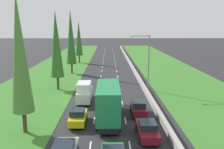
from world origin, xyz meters
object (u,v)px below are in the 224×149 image
at_px(yellow_hatchback_left_lane, 78,117).
at_px(poplar_tree_third, 56,44).
at_px(green_box_truck_centre_lane, 108,101).
at_px(poplar_tree_fifth, 79,38).
at_px(poplar_tree_fourth, 71,37).
at_px(street_light_mast, 147,59).
at_px(maroon_hatchback_right_lane, 138,108).
at_px(poplar_tree_second, 20,55).
at_px(maroon_sedan_right_lane, 147,130).
at_px(white_van_left_lane, 84,92).

distance_m(yellow_hatchback_left_lane, poplar_tree_third, 16.77).
height_order(green_box_truck_centre_lane, poplar_tree_fifth, poplar_tree_fifth).
xyz_separation_m(poplar_tree_fourth, street_light_mast, (14.23, -14.72, -2.77)).
xyz_separation_m(poplar_tree_fifth, street_light_mast, (14.42, -30.38, -1.70)).
height_order(green_box_truck_centre_lane, street_light_mast, street_light_mast).
distance_m(maroon_hatchback_right_lane, poplar_tree_second, 14.47).
height_order(maroon_sedan_right_lane, poplar_tree_fourth, poplar_tree_fourth).
distance_m(white_van_left_lane, maroon_hatchback_right_lane, 8.63).
distance_m(white_van_left_lane, poplar_tree_third, 10.37).
xyz_separation_m(maroon_sedan_right_lane, poplar_tree_fourth, (-11.79, 31.76, 7.19)).
height_order(white_van_left_lane, maroon_hatchback_right_lane, white_van_left_lane).
height_order(poplar_tree_fifth, street_light_mast, poplar_tree_fifth).
height_order(white_van_left_lane, maroon_sedan_right_lane, white_van_left_lane).
relative_size(poplar_tree_second, poplar_tree_fourth, 0.97).
xyz_separation_m(yellow_hatchback_left_lane, poplar_tree_third, (-5.09, 14.51, 6.68)).
bearing_deg(white_van_left_lane, street_light_mast, 32.02).
xyz_separation_m(poplar_tree_third, poplar_tree_fourth, (0.23, 13.93, 0.49)).
distance_m(green_box_truck_centre_lane, maroon_hatchback_right_lane, 4.07).
xyz_separation_m(white_van_left_lane, maroon_hatchback_right_lane, (6.88, -5.18, -0.56)).
bearing_deg(green_box_truck_centre_lane, yellow_hatchback_left_lane, -159.52).
relative_size(green_box_truck_centre_lane, maroon_sedan_right_lane, 2.09).
distance_m(maroon_sedan_right_lane, poplar_tree_second, 13.91).
distance_m(green_box_truck_centre_lane, poplar_tree_fifth, 43.94).
height_order(maroon_hatchback_right_lane, street_light_mast, street_light_mast).
xyz_separation_m(white_van_left_lane, poplar_tree_fifth, (-4.98, 36.29, 5.53)).
bearing_deg(poplar_tree_second, yellow_hatchback_left_lane, 21.36).
relative_size(yellow_hatchback_left_lane, poplar_tree_fifth, 0.33).
distance_m(maroon_sedan_right_lane, poplar_tree_fourth, 34.64).
bearing_deg(yellow_hatchback_left_lane, maroon_sedan_right_lane, -25.60).
xyz_separation_m(poplar_tree_second, street_light_mast, (14.40, 15.68, -2.54)).
bearing_deg(poplar_tree_third, poplar_tree_fourth, 89.05).
bearing_deg(poplar_tree_fifth, poplar_tree_third, -90.09).
relative_size(poplar_tree_fifth, street_light_mast, 1.31).
relative_size(poplar_tree_third, street_light_mast, 1.44).
bearing_deg(maroon_sedan_right_lane, green_box_truck_centre_lane, 129.08).
xyz_separation_m(poplar_tree_third, street_light_mast, (14.46, -0.79, -2.28)).
xyz_separation_m(poplar_tree_third, poplar_tree_fifth, (0.04, 29.59, -0.59)).
bearing_deg(poplar_tree_fourth, maroon_sedan_right_lane, -69.64).
bearing_deg(poplar_tree_fourth, yellow_hatchback_left_lane, -80.31).
bearing_deg(poplar_tree_third, maroon_hatchback_right_lane, -44.95).
relative_size(poplar_tree_second, poplar_tree_third, 1.04).
height_order(poplar_tree_second, poplar_tree_fourth, poplar_tree_fourth).
xyz_separation_m(maroon_sedan_right_lane, poplar_tree_third, (-12.02, 17.84, 6.70)).
relative_size(yellow_hatchback_left_lane, street_light_mast, 0.43).
relative_size(white_van_left_lane, street_light_mast, 0.54).
height_order(white_van_left_lane, street_light_mast, street_light_mast).
relative_size(green_box_truck_centre_lane, maroon_hatchback_right_lane, 2.41).
height_order(green_box_truck_centre_lane, yellow_hatchback_left_lane, green_box_truck_centre_lane).
distance_m(poplar_tree_fifth, street_light_mast, 33.67).
bearing_deg(maroon_hatchback_right_lane, poplar_tree_third, 135.05).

